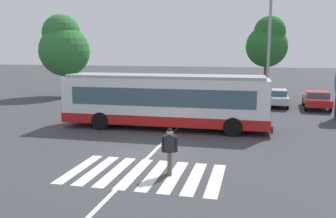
% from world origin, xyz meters
% --- Properties ---
extents(ground_plane, '(160.00, 160.00, 0.00)m').
position_xyz_m(ground_plane, '(0.00, 0.00, 0.00)').
color(ground_plane, '#3D3D42').
extents(city_transit_bus, '(11.76, 2.77, 3.06)m').
position_xyz_m(city_transit_bus, '(-0.73, 5.15, 1.59)').
color(city_transit_bus, black).
rests_on(city_transit_bus, ground_plane).
extents(pedestrian_crossing_street, '(0.57, 0.37, 1.72)m').
position_xyz_m(pedestrian_crossing_street, '(1.32, -2.39, 0.97)').
color(pedestrian_crossing_street, brown).
rests_on(pedestrian_crossing_street, ground_plane).
extents(parked_car_white, '(1.99, 4.56, 1.35)m').
position_xyz_m(parked_car_white, '(-4.81, 14.40, 0.77)').
color(parked_car_white, black).
rests_on(parked_car_white, ground_plane).
extents(parked_car_teal, '(2.19, 4.64, 1.35)m').
position_xyz_m(parked_car_teal, '(-2.02, 14.71, 0.77)').
color(parked_car_teal, black).
rests_on(parked_car_teal, ground_plane).
extents(parked_car_charcoal, '(2.01, 4.57, 1.35)m').
position_xyz_m(parked_car_charcoal, '(0.55, 14.85, 0.77)').
color(parked_car_charcoal, black).
rests_on(parked_car_charcoal, ground_plane).
extents(parked_car_black, '(1.94, 4.53, 1.35)m').
position_xyz_m(parked_car_black, '(3.34, 14.47, 0.77)').
color(parked_car_black, black).
rests_on(parked_car_black, ground_plane).
extents(parked_car_silver, '(2.02, 4.57, 1.35)m').
position_xyz_m(parked_car_silver, '(5.91, 15.08, 0.77)').
color(parked_car_silver, black).
rests_on(parked_car_silver, ground_plane).
extents(parked_car_red, '(2.11, 4.61, 1.35)m').
position_xyz_m(parked_car_red, '(8.86, 14.55, 0.77)').
color(parked_car_red, black).
rests_on(parked_car_red, ground_plane).
extents(twin_arm_street_lamp, '(4.94, 0.32, 8.46)m').
position_xyz_m(twin_arm_street_lamp, '(5.09, 12.13, 5.28)').
color(twin_arm_street_lamp, '#939399').
rests_on(twin_arm_street_lamp, ground_plane).
extents(background_tree_left, '(4.79, 4.79, 7.79)m').
position_xyz_m(background_tree_left, '(-13.66, 16.99, 4.81)').
color(background_tree_left, brown).
rests_on(background_tree_left, ground_plane).
extents(background_tree_right, '(3.97, 3.97, 7.65)m').
position_xyz_m(background_tree_right, '(5.27, 21.87, 5.16)').
color(background_tree_right, brown).
rests_on(background_tree_right, ground_plane).
extents(crosswalk_painted_stripes, '(5.63, 3.35, 0.01)m').
position_xyz_m(crosswalk_painted_stripes, '(0.41, -2.54, 0.00)').
color(crosswalk_painted_stripes, silver).
rests_on(crosswalk_painted_stripes, ground_plane).
extents(lane_center_line, '(0.16, 24.00, 0.01)m').
position_xyz_m(lane_center_line, '(-0.04, 2.00, 0.00)').
color(lane_center_line, silver).
rests_on(lane_center_line, ground_plane).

